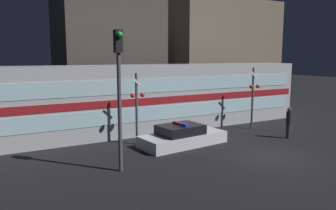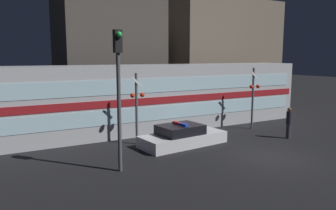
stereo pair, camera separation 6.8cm
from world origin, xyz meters
TOP-DOWN VIEW (x-y plane):
  - ground_plane at (0.00, 0.00)m, footprint 120.00×120.00m
  - train at (-2.05, 8.01)m, footprint 22.10×2.85m
  - police_car at (-2.55, 3.89)m, footprint 4.93×2.43m
  - pedestrian at (3.62, 2.10)m, footprint 0.31×0.31m
  - crossing_signal_near at (3.60, 5.04)m, footprint 0.82×0.34m
  - crossing_signal_far at (-4.60, 5.22)m, footprint 0.82×0.34m
  - traffic_light_corner at (-6.94, 1.66)m, footprint 0.30×0.46m
  - building_left at (-2.76, 15.01)m, footprint 7.85×5.90m
  - building_center at (8.55, 15.35)m, footprint 10.78×6.62m

SIDE VIEW (x-z plane):
  - ground_plane at x=0.00m, z-range 0.00..0.00m
  - police_car at x=-2.55m, z-range -0.17..1.08m
  - pedestrian at x=3.62m, z-range 0.03..1.85m
  - train at x=-2.05m, z-range 0.00..4.23m
  - crossing_signal_far at x=-4.60m, z-range 0.28..4.15m
  - crossing_signal_near at x=3.60m, z-range 0.28..4.31m
  - traffic_light_corner at x=-6.94m, z-range 0.78..6.57m
  - building_center at x=8.55m, z-range 0.00..9.92m
  - building_left at x=-2.76m, z-range 0.00..10.70m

